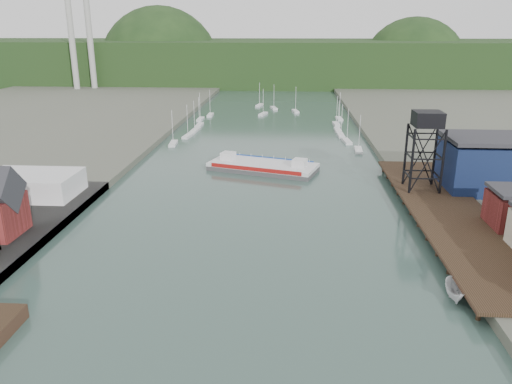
# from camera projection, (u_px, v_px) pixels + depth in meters

# --- Properties ---
(ground) EXTENTS (600.00, 600.00, 0.00)m
(ground) POSITION_uv_depth(u_px,v_px,m) (211.00, 373.00, 51.43)
(ground) COLOR #2E4842
(ground) RESTS_ON ground
(east_pier) EXTENTS (14.00, 70.00, 2.45)m
(east_pier) POSITION_uv_depth(u_px,v_px,m) (449.00, 212.00, 91.12)
(east_pier) COLOR black
(east_pier) RESTS_ON ground
(white_shed) EXTENTS (18.00, 12.00, 4.50)m
(white_shed) POSITION_uv_depth(u_px,v_px,m) (32.00, 184.00, 100.39)
(white_shed) COLOR silver
(white_shed) RESTS_ON west_quay
(lift_tower) EXTENTS (6.50, 6.50, 16.00)m
(lift_tower) POSITION_uv_depth(u_px,v_px,m) (427.00, 124.00, 99.25)
(lift_tower) COLOR black
(lift_tower) RESTS_ON east_pier
(blue_shed) EXTENTS (20.50, 14.50, 11.30)m
(blue_shed) POSITION_uv_depth(u_px,v_px,m) (494.00, 164.00, 102.89)
(blue_shed) COLOR #0C1A36
(blue_shed) RESTS_ON east_land
(marina_sailboats) EXTENTS (57.71, 92.65, 0.90)m
(marina_sailboats) POSITION_uv_depth(u_px,v_px,m) (269.00, 124.00, 182.49)
(marina_sailboats) COLOR silver
(marina_sailboats) RESTS_ON ground
(smokestacks) EXTENTS (11.20, 8.20, 60.00)m
(smokestacks) POSITION_uv_depth(u_px,v_px,m) (80.00, 35.00, 269.01)
(smokestacks) COLOR #AAA9A4
(smokestacks) RESTS_ON ground
(distant_hills) EXTENTS (500.00, 120.00, 80.00)m
(distant_hills) POSITION_uv_depth(u_px,v_px,m) (273.00, 64.00, 333.92)
(distant_hills) COLOR black
(distant_hills) RESTS_ON ground
(chain_ferry) EXTENTS (28.28, 18.04, 3.79)m
(chain_ferry) POSITION_uv_depth(u_px,v_px,m) (263.00, 166.00, 124.04)
(chain_ferry) COLOR #444446
(chain_ferry) RESTS_ON ground
(motorboat) EXTENTS (2.90, 5.97, 2.21)m
(motorboat) POSITION_uv_depth(u_px,v_px,m) (455.00, 291.00, 65.17)
(motorboat) COLOR silver
(motorboat) RESTS_ON ground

